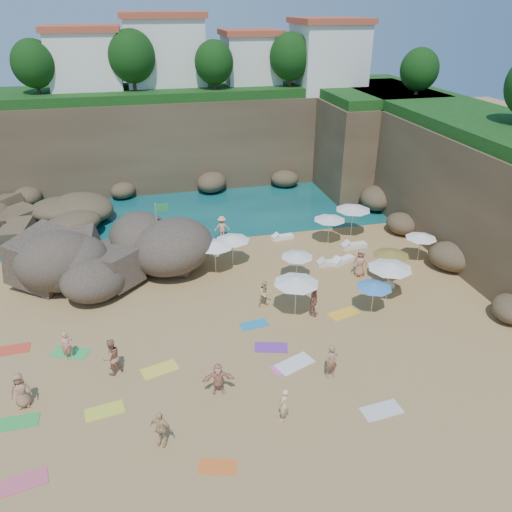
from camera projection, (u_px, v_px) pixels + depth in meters
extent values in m
plane|color=tan|center=(234.00, 315.00, 28.24)|extent=(120.00, 120.00, 0.00)
plane|color=#0C4751|center=(180.00, 164.00, 54.20)|extent=(120.00, 120.00, 0.00)
cube|color=brown|center=(203.00, 138.00, 48.47)|extent=(44.00, 8.00, 8.00)
cube|color=brown|center=(461.00, 178.00, 37.28)|extent=(8.00, 30.00, 8.00)
cube|color=brown|center=(368.00, 141.00, 47.25)|extent=(10.00, 12.00, 8.00)
cube|color=white|center=(86.00, 65.00, 44.18)|extent=(6.00, 5.00, 5.50)
cube|color=#B2472D|center=(81.00, 28.00, 42.81)|extent=(6.48, 5.40, 0.50)
cube|color=white|center=(164.00, 56.00, 46.27)|extent=(7.00, 6.00, 6.50)
cube|color=#B2472D|center=(161.00, 15.00, 44.67)|extent=(7.56, 6.48, 0.50)
cube|color=white|center=(251.00, 64.00, 47.41)|extent=(5.00, 5.00, 5.00)
cube|color=#B2472D|center=(251.00, 32.00, 46.15)|extent=(5.40, 5.40, 0.50)
cube|color=white|center=(328.00, 59.00, 46.90)|extent=(6.00, 6.00, 6.00)
cube|color=#B2472D|center=(330.00, 20.00, 45.42)|extent=(6.48, 6.48, 0.50)
sphere|color=#11380F|center=(34.00, 64.00, 41.41)|extent=(3.60, 3.60, 3.60)
sphere|color=#11380F|center=(131.00, 56.00, 42.89)|extent=(4.05, 4.05, 4.05)
sphere|color=#11380F|center=(214.00, 62.00, 43.74)|extent=(3.42, 3.42, 3.42)
sphere|color=#11380F|center=(290.00, 57.00, 45.04)|extent=(3.78, 3.78, 3.78)
sphere|color=#11380F|center=(419.00, 69.00, 41.11)|extent=(3.15, 3.15, 3.15)
cylinder|color=white|center=(11.00, 146.00, 49.41)|extent=(0.10, 0.10, 6.00)
cylinder|color=white|center=(27.00, 145.00, 49.72)|extent=(0.10, 0.10, 6.00)
cylinder|color=silver|center=(158.00, 234.00, 32.75)|extent=(0.09, 0.09, 4.36)
cube|color=#249040|center=(162.00, 208.00, 32.01)|extent=(0.76, 0.11, 0.49)
cylinder|color=silver|center=(215.00, 258.00, 32.14)|extent=(0.06, 0.06, 2.14)
cone|color=white|center=(215.00, 244.00, 31.68)|extent=(2.40, 2.40, 0.36)
cylinder|color=silver|center=(233.00, 251.00, 33.09)|extent=(0.06, 0.06, 2.06)
cone|color=white|center=(232.00, 238.00, 32.64)|extent=(2.32, 2.32, 0.35)
cylinder|color=silver|center=(329.00, 230.00, 36.18)|extent=(0.06, 0.06, 2.05)
cone|color=silver|center=(330.00, 218.00, 35.73)|extent=(2.30, 2.30, 0.35)
cylinder|color=silver|center=(352.00, 221.00, 37.26)|extent=(0.07, 0.07, 2.33)
cone|color=silver|center=(353.00, 207.00, 36.75)|extent=(2.62, 2.62, 0.40)
cylinder|color=silver|center=(297.00, 267.00, 31.40)|extent=(0.05, 0.05, 1.82)
cone|color=silver|center=(297.00, 255.00, 31.00)|extent=(2.05, 2.05, 0.31)
cylinder|color=silver|center=(389.00, 267.00, 31.14)|extent=(0.06, 0.06, 2.06)
cone|color=#D24D25|center=(391.00, 253.00, 30.69)|extent=(2.31, 2.31, 0.35)
cylinder|color=silver|center=(419.00, 248.00, 33.75)|extent=(0.05, 0.05, 1.87)
cone|color=white|center=(421.00, 236.00, 33.35)|extent=(2.10, 2.10, 0.32)
cylinder|color=silver|center=(296.00, 297.00, 27.76)|extent=(0.07, 0.07, 2.28)
cone|color=silver|center=(296.00, 280.00, 27.26)|extent=(2.56, 2.56, 0.39)
cylinder|color=silver|center=(373.00, 298.00, 28.10)|extent=(0.05, 0.05, 1.80)
cone|color=#397BC5|center=(374.00, 285.00, 27.71)|extent=(2.02, 2.02, 0.31)
cylinder|color=silver|center=(388.00, 282.00, 29.22)|extent=(0.07, 0.07, 2.31)
cone|color=white|center=(390.00, 265.00, 28.72)|extent=(2.60, 2.60, 0.40)
cube|color=white|center=(282.00, 237.00, 37.20)|extent=(1.71, 0.75, 0.26)
cube|color=white|center=(354.00, 246.00, 35.86)|extent=(1.91, 0.75, 0.29)
cube|color=white|center=(343.00, 261.00, 33.83)|extent=(1.86, 1.25, 0.28)
cube|color=white|center=(380.00, 286.00, 30.85)|extent=(1.64, 0.58, 0.25)
cube|color=silver|center=(329.00, 263.00, 33.56)|extent=(1.68, 0.63, 0.26)
cube|color=white|center=(388.00, 268.00, 32.87)|extent=(2.12, 0.92, 0.32)
cube|color=#D3526A|center=(24.00, 482.00, 18.40)|extent=(1.75, 1.12, 0.03)
cube|color=orange|center=(218.00, 467.00, 19.00)|extent=(1.62, 1.12, 0.03)
cube|color=green|center=(18.00, 422.00, 21.01)|extent=(1.67, 0.86, 0.03)
cube|color=yellow|center=(105.00, 411.00, 21.59)|extent=(1.75, 1.06, 0.03)
cube|color=white|center=(295.00, 364.00, 24.40)|extent=(2.10, 1.58, 0.03)
cube|color=purple|center=(271.00, 347.00, 25.55)|extent=(1.86, 1.27, 0.03)
cube|color=red|center=(12.00, 350.00, 25.38)|extent=(1.74, 0.92, 0.03)
cube|color=teal|center=(254.00, 325.00, 27.35)|extent=(1.62, 0.98, 0.03)
cube|color=#F25EB6|center=(287.00, 366.00, 24.23)|extent=(1.74, 1.24, 0.03)
cube|color=yellow|center=(343.00, 313.00, 28.31)|extent=(1.89, 1.30, 0.03)
cube|color=green|center=(70.00, 353.00, 25.16)|extent=(2.03, 1.52, 0.03)
cube|color=yellow|center=(160.00, 369.00, 24.02)|extent=(1.89, 1.30, 0.03)
cube|color=silver|center=(382.00, 410.00, 21.61)|extent=(1.84, 1.04, 0.03)
imported|color=tan|center=(67.00, 346.00, 24.43)|extent=(0.64, 0.50, 1.55)
imported|color=#AE7157|center=(112.00, 357.00, 23.39)|extent=(1.15, 1.08, 1.89)
imported|color=#F8A98C|center=(222.00, 227.00, 36.95)|extent=(1.17, 0.57, 1.76)
imported|color=#AA6955|center=(314.00, 301.00, 27.78)|extent=(0.97, 1.15, 1.84)
imported|color=tan|center=(360.00, 263.00, 31.85)|extent=(1.03, 0.90, 1.85)
imported|color=tan|center=(88.00, 276.00, 30.68)|extent=(1.35, 0.41, 1.44)
imported|color=#F9CA8D|center=(284.00, 405.00, 20.83)|extent=(0.68, 0.69, 1.60)
imported|color=#E0B37F|center=(162.00, 440.00, 19.90)|extent=(1.68, 1.89, 0.40)
imported|color=#AA7355|center=(24.00, 402.00, 21.77)|extent=(1.06, 1.82, 0.46)
imported|color=tan|center=(219.00, 389.00, 22.55)|extent=(1.56, 1.66, 0.41)
imported|color=#A27151|center=(331.00, 373.00, 23.51)|extent=(0.87, 1.79, 0.41)
imported|color=#DEB67E|center=(265.00, 301.00, 28.94)|extent=(1.02, 1.69, 0.60)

